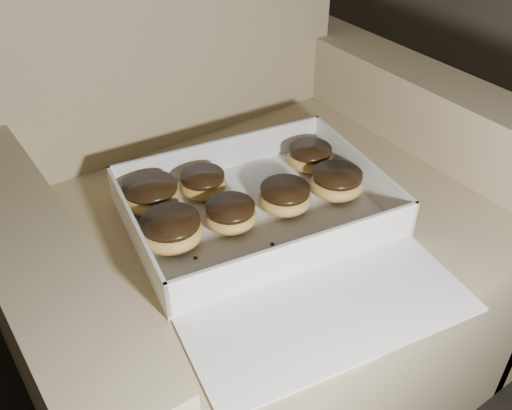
{
  "coord_description": "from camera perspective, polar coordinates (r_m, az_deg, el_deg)",
  "views": [
    {
      "loc": [
        0.11,
        -0.22,
        1.07
      ],
      "look_at": [
        0.56,
        0.43,
        0.47
      ],
      "focal_mm": 40.0,
      "sensor_mm": 36.0,
      "label": 1
    }
  ],
  "objects": [
    {
      "name": "crumb_b",
      "position": [
        0.94,
        -7.21,
        -4.26
      ],
      "size": [
        0.01,
        0.01,
        0.0
      ],
      "primitive_type": "ellipsoid",
      "color": "black",
      "rests_on": "bakery_box"
    },
    {
      "name": "donut_b",
      "position": [
        1.04,
        -5.33,
        2.18
      ],
      "size": [
        0.09,
        0.09,
        0.04
      ],
      "color": "gold",
      "rests_on": "bakery_box"
    },
    {
      "name": "donut_c",
      "position": [
        1.12,
        5.41,
        4.82
      ],
      "size": [
        0.09,
        0.09,
        0.04
      ],
      "color": "gold",
      "rests_on": "bakery_box"
    },
    {
      "name": "donut_d",
      "position": [
        1.02,
        -10.44,
        0.96
      ],
      "size": [
        0.1,
        0.1,
        0.05
      ],
      "color": "gold",
      "rests_on": "bakery_box"
    },
    {
      "name": "crumb_a",
      "position": [
        0.92,
        -6.08,
        -5.28
      ],
      "size": [
        0.01,
        0.01,
        0.0
      ],
      "primitive_type": "ellipsoid",
      "color": "black",
      "rests_on": "bakery_box"
    },
    {
      "name": "donut_a",
      "position": [
        0.96,
        -2.56,
        -1.0
      ],
      "size": [
        0.09,
        0.09,
        0.04
      ],
      "color": "gold",
      "rests_on": "bakery_box"
    },
    {
      "name": "armchair",
      "position": [
        1.16,
        -0.86,
        -3.58
      ],
      "size": [
        0.94,
        0.8,
        0.99
      ],
      "color": "#8F835B",
      "rests_on": "floor"
    },
    {
      "name": "donut_f",
      "position": [
        1.0,
        2.92,
        0.77
      ],
      "size": [
        0.09,
        0.09,
        0.05
      ],
      "color": "gold",
      "rests_on": "bakery_box"
    },
    {
      "name": "donut_g",
      "position": [
        1.04,
        8.07,
        2.2
      ],
      "size": [
        0.1,
        0.1,
        0.05
      ],
      "color": "gold",
      "rests_on": "bakery_box"
    },
    {
      "name": "crumb_c",
      "position": [
        0.94,
        1.63,
        -3.91
      ],
      "size": [
        0.01,
        0.01,
        0.0
      ],
      "primitive_type": "ellipsoid",
      "color": "black",
      "rests_on": "bakery_box"
    },
    {
      "name": "donut_e",
      "position": [
        0.93,
        -8.46,
        -2.55
      ],
      "size": [
        0.1,
        0.1,
        0.05
      ],
      "color": "gold",
      "rests_on": "bakery_box"
    },
    {
      "name": "bakery_box",
      "position": [
        0.97,
        1.37,
        -2.07
      ],
      "size": [
        0.51,
        0.57,
        0.07
      ],
      "rotation": [
        0.0,
        0.0,
        -0.17
      ],
      "color": "white",
      "rests_on": "armchair"
    }
  ]
}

